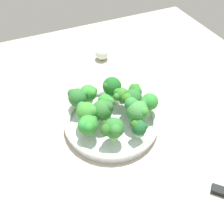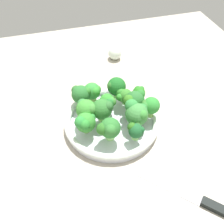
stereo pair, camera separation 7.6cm
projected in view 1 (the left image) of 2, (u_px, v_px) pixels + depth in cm
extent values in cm
cube|color=#B1A998|center=(118.00, 126.00, 82.17)|extent=(130.00, 130.00, 2.50)
cylinder|color=silver|center=(112.00, 125.00, 79.82)|extent=(27.82, 27.82, 1.56)
torus|color=white|center=(112.00, 121.00, 78.59)|extent=(28.98, 28.98, 1.91)
cylinder|color=#90C364|center=(132.00, 105.00, 80.71)|extent=(2.12, 2.12, 1.91)
sphere|color=#2A6B2E|center=(133.00, 98.00, 78.66)|extent=(5.91, 5.91, 5.91)
sphere|color=#357821|center=(127.00, 99.00, 76.86)|extent=(3.40, 3.40, 3.40)
sphere|color=#29752B|center=(137.00, 92.00, 78.83)|extent=(2.95, 2.95, 2.95)
cylinder|color=#91D05E|center=(103.00, 118.00, 76.34)|extent=(1.99, 1.99, 2.62)
sphere|color=#30752F|center=(102.00, 110.00, 74.00)|extent=(6.05, 6.05, 6.05)
sphere|color=#2E692E|center=(108.00, 107.00, 73.11)|extent=(3.00, 3.00, 3.00)
sphere|color=#266727|center=(108.00, 107.00, 73.47)|extent=(3.23, 3.23, 3.23)
sphere|color=#23682A|center=(108.00, 104.00, 74.74)|extent=(2.96, 2.96, 2.96)
cylinder|color=#95D570|center=(139.00, 133.00, 72.91)|extent=(2.06, 2.06, 1.70)
sphere|color=#1D5B2B|center=(139.00, 128.00, 71.32)|extent=(4.22, 4.22, 4.22)
sphere|color=#2B5723|center=(140.00, 124.00, 72.12)|extent=(2.32, 2.32, 2.32)
sphere|color=#2B671C|center=(135.00, 125.00, 71.01)|extent=(2.52, 2.52, 2.52)
sphere|color=#1B5729|center=(145.00, 126.00, 70.74)|extent=(1.74, 1.74, 1.74)
cylinder|color=#93D671|center=(114.00, 135.00, 72.13)|extent=(2.64, 2.64, 2.21)
sphere|color=#2F7730|center=(114.00, 128.00, 69.99)|extent=(5.82, 5.82, 5.82)
sphere|color=#327932|center=(116.00, 130.00, 67.49)|extent=(3.12, 3.12, 3.12)
sphere|color=#2B6B23|center=(107.00, 130.00, 68.88)|extent=(3.46, 3.46, 3.46)
cylinder|color=#84C263|center=(122.00, 100.00, 82.38)|extent=(1.80, 1.80, 1.70)
sphere|color=#387C2C|center=(122.00, 95.00, 80.71)|extent=(4.58, 4.58, 4.58)
sphere|color=#31872A|center=(117.00, 97.00, 79.79)|extent=(2.40, 2.40, 2.40)
sphere|color=#2E8135|center=(119.00, 96.00, 79.88)|extent=(2.05, 2.05, 2.05)
sphere|color=#317E2B|center=(117.00, 92.00, 80.43)|extent=(2.67, 2.67, 2.67)
cylinder|color=#75B855|center=(79.00, 105.00, 80.54)|extent=(1.90, 1.90, 2.31)
sphere|color=#2B6F30|center=(78.00, 98.00, 78.39)|extent=(5.72, 5.72, 5.72)
sphere|color=#2D662A|center=(72.00, 94.00, 78.55)|extent=(2.95, 2.95, 2.95)
sphere|color=#30782B|center=(84.00, 94.00, 78.09)|extent=(2.43, 2.43, 2.43)
cylinder|color=#82B454|center=(89.00, 132.00, 73.24)|extent=(1.91, 1.91, 1.80)
sphere|color=#378D32|center=(88.00, 125.00, 71.26)|extent=(5.74, 5.74, 5.74)
sphere|color=#2D8730|center=(88.00, 128.00, 68.83)|extent=(2.98, 2.98, 2.98)
sphere|color=#2D8B37|center=(84.00, 126.00, 69.11)|extent=(3.38, 3.38, 3.38)
sphere|color=#297C2F|center=(94.00, 120.00, 71.65)|extent=(2.31, 2.31, 2.31)
cylinder|color=#85C257|center=(149.00, 109.00, 78.96)|extent=(1.86, 1.86, 2.74)
sphere|color=#2F8E33|center=(150.00, 102.00, 76.79)|extent=(5.11, 5.11, 5.11)
sphere|color=#347F34|center=(145.00, 103.00, 75.85)|extent=(2.72, 2.72, 2.72)
sphere|color=#2E8C34|center=(148.00, 98.00, 77.58)|extent=(2.62, 2.62, 2.62)
sphere|color=#3A7A31|center=(145.00, 101.00, 76.34)|extent=(2.82, 2.82, 2.82)
cylinder|color=#9BD973|center=(105.00, 108.00, 79.83)|extent=(2.10, 2.10, 2.02)
sphere|color=#318D2D|center=(105.00, 102.00, 78.01)|extent=(4.74, 4.74, 4.74)
sphere|color=#3C8632|center=(110.00, 102.00, 76.90)|extent=(2.82, 2.82, 2.82)
sphere|color=#2F8933|center=(110.00, 102.00, 76.26)|extent=(2.08, 2.08, 2.08)
sphere|color=#308039|center=(104.00, 103.00, 76.22)|extent=(2.02, 2.02, 2.02)
cylinder|color=#88C268|center=(112.00, 94.00, 84.19)|extent=(2.06, 2.06, 2.34)
sphere|color=#1D6523|center=(112.00, 86.00, 81.97)|extent=(5.96, 5.96, 5.96)
sphere|color=#2C6927|center=(107.00, 86.00, 80.58)|extent=(2.40, 2.40, 2.40)
sphere|color=#216A22|center=(117.00, 85.00, 81.37)|extent=(2.52, 2.52, 2.52)
cylinder|color=#7CB25A|center=(136.00, 119.00, 76.70)|extent=(2.39, 2.39, 1.70)
sphere|color=#3F8A40|center=(137.00, 112.00, 74.54)|extent=(6.67, 6.67, 6.67)
sphere|color=#32873C|center=(142.00, 106.00, 75.04)|extent=(3.22, 3.22, 3.22)
sphere|color=#31883B|center=(131.00, 104.00, 74.62)|extent=(3.97, 3.97, 3.97)
sphere|color=#398C35|center=(143.00, 112.00, 72.76)|extent=(3.03, 3.03, 3.03)
cylinder|color=#7CBA4E|center=(87.00, 120.00, 75.78)|extent=(1.97, 1.97, 2.70)
sphere|color=green|center=(87.00, 112.00, 73.44)|extent=(5.93, 5.93, 5.93)
sphere|color=#408837|center=(92.00, 112.00, 72.31)|extent=(3.50, 3.50, 3.50)
sphere|color=green|center=(92.00, 111.00, 72.54)|extent=(2.85, 2.85, 2.85)
sphere|color=#35853C|center=(82.00, 107.00, 73.75)|extent=(3.14, 3.14, 3.14)
cylinder|color=#8EC057|center=(89.00, 99.00, 82.56)|extent=(2.58, 2.58, 1.91)
sphere|color=green|center=(88.00, 93.00, 80.64)|extent=(5.37, 5.37, 5.37)
sphere|color=#3A8A30|center=(93.00, 91.00, 80.40)|extent=(2.47, 2.47, 2.47)
sphere|color=#348F30|center=(92.00, 93.00, 79.42)|extent=(3.00, 3.00, 3.00)
cylinder|color=#84BD52|center=(134.00, 96.00, 83.46)|extent=(2.04, 2.04, 2.13)
sphere|color=#287720|center=(135.00, 91.00, 81.75)|extent=(4.10, 4.10, 4.10)
sphere|color=#2D772F|center=(133.00, 87.00, 82.46)|extent=(2.40, 2.40, 2.40)
sphere|color=#26722C|center=(137.00, 86.00, 82.34)|extent=(1.68, 1.68, 1.68)
cube|color=silver|center=(177.00, 178.00, 67.66)|extent=(13.99, 13.73, 0.40)
sphere|color=white|center=(102.00, 53.00, 104.28)|extent=(5.29, 5.29, 5.29)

